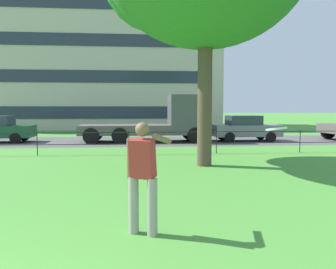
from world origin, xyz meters
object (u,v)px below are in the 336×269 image
at_px(apartment_building_background, 88,65).
at_px(car_grey_far_left, 245,128).
at_px(flatbed_truck_left, 162,121).
at_px(person_thrower, 143,174).
at_px(frisbee, 276,129).

bearing_deg(apartment_building_background, car_grey_far_left, -56.67).
bearing_deg(flatbed_truck_left, car_grey_far_left, -0.12).
xyz_separation_m(person_thrower, car_grey_far_left, (6.40, 14.81, -0.17)).
height_order(flatbed_truck_left, apartment_building_background, apartment_building_background).
bearing_deg(apartment_building_background, flatbed_truck_left, -69.37).
distance_m(flatbed_truck_left, apartment_building_background, 19.83).
bearing_deg(flatbed_truck_left, apartment_building_background, 110.63).
distance_m(frisbee, flatbed_truck_left, 15.78).
bearing_deg(person_thrower, flatbed_truck_left, 84.70).
bearing_deg(frisbee, apartment_building_background, 101.87).
xyz_separation_m(person_thrower, frisbee, (1.72, -0.95, 0.75)).
relative_size(frisbee, flatbed_truck_left, 0.05).
relative_size(flatbed_truck_left, apartment_building_background, 0.27).
relative_size(person_thrower, flatbed_truck_left, 0.24).
bearing_deg(person_thrower, apartment_building_background, 99.29).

